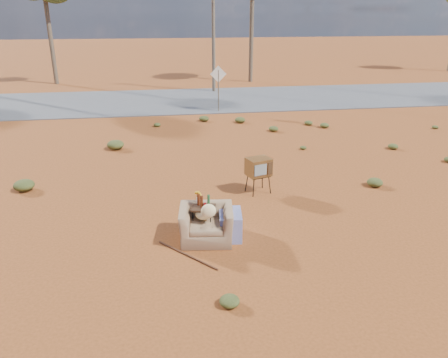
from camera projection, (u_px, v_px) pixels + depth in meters
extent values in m
plane|color=#94471D|center=(228.00, 227.00, 10.04)|extent=(140.00, 140.00, 0.00)
cube|color=#565659|center=(184.00, 100.00, 23.84)|extent=(140.00, 7.00, 0.04)
imported|color=#8F6D4E|center=(206.00, 219.00, 9.33)|extent=(1.21, 0.87, 0.99)
ellipsoid|color=#FFDF9B|center=(204.00, 214.00, 9.35)|extent=(0.36, 0.36, 0.21)
ellipsoid|color=#FFDF9B|center=(208.00, 211.00, 9.06)|extent=(0.32, 0.16, 0.32)
cube|color=navy|center=(230.00, 225.00, 9.52)|extent=(0.56, 0.79, 0.58)
cube|color=black|center=(258.00, 176.00, 11.75)|extent=(0.64, 0.56, 0.03)
cylinder|color=black|center=(254.00, 188.00, 11.58)|extent=(0.03, 0.03, 0.49)
cylinder|color=black|center=(270.00, 185.00, 11.78)|extent=(0.03, 0.03, 0.49)
cylinder|color=black|center=(247.00, 183.00, 11.90)|extent=(0.03, 0.03, 0.49)
cylinder|color=black|center=(262.00, 180.00, 12.10)|extent=(0.03, 0.03, 0.49)
cube|color=brown|center=(259.00, 167.00, 11.66)|extent=(0.72, 0.63, 0.47)
cube|color=gray|center=(261.00, 170.00, 11.42)|extent=(0.35, 0.13, 0.30)
cube|color=#472D19|center=(270.00, 168.00, 11.54)|extent=(0.14, 0.06, 0.34)
cube|color=#362113|center=(203.00, 207.00, 9.44)|extent=(0.61, 0.61, 0.04)
cylinder|color=black|center=(193.00, 224.00, 9.42)|extent=(0.02, 0.02, 0.67)
cylinder|color=black|center=(211.00, 226.00, 9.36)|extent=(0.02, 0.02, 0.67)
cylinder|color=black|center=(197.00, 217.00, 9.77)|extent=(0.02, 0.02, 0.67)
cylinder|color=black|center=(214.00, 218.00, 9.71)|extent=(0.02, 0.02, 0.67)
cylinder|color=#4F1D0D|center=(199.00, 200.00, 9.45)|extent=(0.07, 0.07, 0.25)
cylinder|color=#4F1D0D|center=(202.00, 202.00, 9.32)|extent=(0.06, 0.06, 0.27)
cylinder|color=#275B2B|center=(209.00, 200.00, 9.47)|extent=(0.06, 0.06, 0.23)
cylinder|color=red|center=(205.00, 206.00, 9.31)|extent=(0.06, 0.06, 0.13)
cylinder|color=silver|center=(198.00, 200.00, 9.57)|extent=(0.08, 0.08, 0.13)
ellipsoid|color=orange|center=(198.00, 194.00, 9.51)|extent=(0.15, 0.15, 0.12)
cylinder|color=#522815|center=(187.00, 255.00, 8.85)|extent=(1.11, 1.27, 0.04)
cylinder|color=brown|center=(218.00, 91.00, 20.93)|extent=(0.06, 0.06, 2.00)
cube|color=silver|center=(218.00, 74.00, 20.64)|extent=(0.78, 0.04, 0.78)
cylinder|color=brown|center=(50.00, 37.00, 28.06)|extent=(0.28, 0.28, 6.00)
cylinder|color=brown|center=(251.00, 28.00, 28.81)|extent=(0.28, 0.28, 7.00)
cylinder|color=brown|center=(213.00, 22.00, 24.98)|extent=(0.20, 0.20, 8.00)
ellipsoid|color=#4A4F22|center=(24.00, 185.00, 12.00)|extent=(0.56, 0.56, 0.31)
ellipsoid|color=#4A4F22|center=(375.00, 182.00, 12.29)|extent=(0.44, 0.44, 0.24)
ellipsoid|color=#4A4F22|center=(115.00, 145.00, 15.53)|extent=(0.60, 0.60, 0.33)
ellipsoid|color=#4A4F22|center=(393.00, 146.00, 15.57)|extent=(0.36, 0.36, 0.20)
ellipsoid|color=#4A4F22|center=(273.00, 129.00, 17.82)|extent=(0.40, 0.40, 0.22)
ellipsoid|color=#4A4F22|center=(157.00, 125.00, 18.54)|extent=(0.30, 0.30, 0.17)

